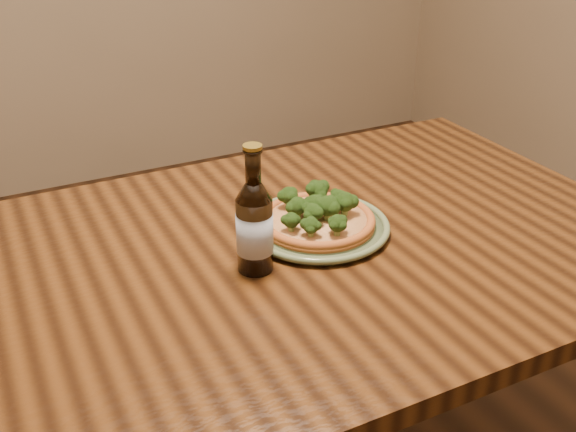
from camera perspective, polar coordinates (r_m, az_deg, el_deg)
name	(u,v)px	position (r m, az deg, el deg)	size (l,w,h in m)	color
table	(250,298)	(1.30, -3.27, -6.95)	(1.60, 0.90, 0.75)	#44250E
plate	(317,226)	(1.33, 2.51, -0.88)	(0.29, 0.29, 0.02)	#5F714E
pizza	(318,217)	(1.32, 2.53, -0.08)	(0.23, 0.23, 0.07)	#AC5B26
beer_bottle	(255,225)	(1.17, -2.85, -0.80)	(0.07, 0.07, 0.24)	black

